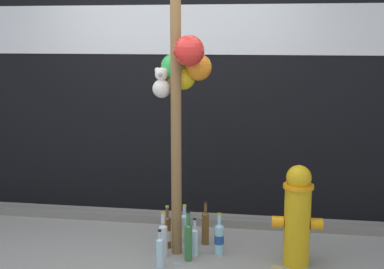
% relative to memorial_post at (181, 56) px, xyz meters
% --- Properties ---
extents(building_wall, '(10.00, 0.21, 3.29)m').
position_rel_memorial_post_xyz_m(building_wall, '(-0.26, 1.15, -0.02)').
color(building_wall, black).
rests_on(building_wall, ground_plane).
extents(curb_strip, '(8.00, 0.12, 0.08)m').
position_rel_memorial_post_xyz_m(curb_strip, '(-0.26, 0.68, -1.63)').
color(curb_strip, slate).
rests_on(curb_strip, ground_plane).
extents(memorial_post, '(0.53, 0.47, 2.78)m').
position_rel_memorial_post_xyz_m(memorial_post, '(0.00, 0.00, 0.00)').
color(memorial_post, olive).
rests_on(memorial_post, ground_plane).
extents(fire_hydrant, '(0.40, 0.24, 0.83)m').
position_rel_memorial_post_xyz_m(fire_hydrant, '(0.97, -0.12, -1.25)').
color(fire_hydrant, gold).
rests_on(fire_hydrant, ground_plane).
extents(bottle_0, '(0.07, 0.07, 0.39)m').
position_rel_memorial_post_xyz_m(bottle_0, '(-0.09, 0.22, -1.51)').
color(bottle_0, '#337038').
rests_on(bottle_0, ground_plane).
extents(bottle_1, '(0.06, 0.06, 0.39)m').
position_rel_memorial_post_xyz_m(bottle_1, '(0.18, 0.19, -1.51)').
color(bottle_1, brown).
rests_on(bottle_1, ground_plane).
extents(bottle_2, '(0.06, 0.06, 0.43)m').
position_rel_memorial_post_xyz_m(bottle_2, '(0.09, -0.18, -1.49)').
color(bottle_2, '#337038').
rests_on(bottle_2, ground_plane).
extents(bottle_3, '(0.06, 0.06, 0.33)m').
position_rel_memorial_post_xyz_m(bottle_3, '(0.13, -0.07, -1.54)').
color(bottle_3, '#B2DBEA').
rests_on(bottle_3, ground_plane).
extents(bottle_4, '(0.06, 0.06, 0.38)m').
position_rel_memorial_post_xyz_m(bottle_4, '(-0.13, 0.06, -1.52)').
color(bottle_4, brown).
rests_on(bottle_4, ground_plane).
extents(bottle_5, '(0.08, 0.08, 0.37)m').
position_rel_memorial_post_xyz_m(bottle_5, '(0.33, -0.02, -1.52)').
color(bottle_5, '#93CCE0').
rests_on(bottle_5, ground_plane).
extents(bottle_6, '(0.07, 0.07, 0.39)m').
position_rel_memorial_post_xyz_m(bottle_6, '(-0.13, -0.13, -1.51)').
color(bottle_6, silver).
rests_on(bottle_6, ground_plane).
extents(bottle_7, '(0.06, 0.06, 0.31)m').
position_rel_memorial_post_xyz_m(bottle_7, '(-0.11, -0.35, -1.54)').
color(bottle_7, '#B2DBEA').
rests_on(bottle_7, ground_plane).
extents(bottle_8, '(0.07, 0.07, 0.36)m').
position_rel_memorial_post_xyz_m(bottle_8, '(-0.00, 0.16, -1.53)').
color(bottle_8, '#B2DBEA').
rests_on(bottle_8, ground_plane).
extents(litter_0, '(0.08, 0.06, 0.01)m').
position_rel_memorial_post_xyz_m(litter_0, '(0.01, -0.27, -1.67)').
color(litter_0, '#8C99B2').
rests_on(litter_0, ground_plane).
extents(litter_1, '(0.11, 0.10, 0.01)m').
position_rel_memorial_post_xyz_m(litter_1, '(0.82, -0.22, -1.67)').
color(litter_1, tan).
rests_on(litter_1, ground_plane).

